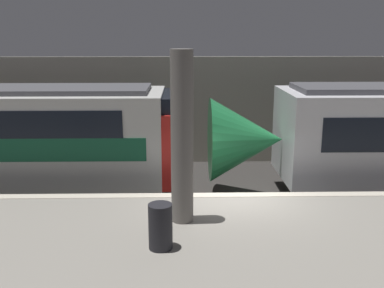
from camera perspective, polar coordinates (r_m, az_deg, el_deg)
name	(u,v)px	position (r m, az deg, el deg)	size (l,w,h in m)	color
ground_plane	(232,235)	(11.64, 5.10, -11.44)	(120.00, 120.00, 0.00)	#33302D
platform	(245,258)	(9.39, 6.71, -14.17)	(40.00, 4.52, 1.14)	gray
station_rear_barrier	(214,110)	(17.55, 2.85, 4.30)	(50.00, 0.15, 4.12)	#B2AD9E
support_pillar_near	(182,138)	(9.06, -1.27, 0.71)	(0.46, 0.46, 3.54)	slate
trash_bin	(160,226)	(8.30, -4.03, -10.39)	(0.44, 0.44, 0.85)	#232328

